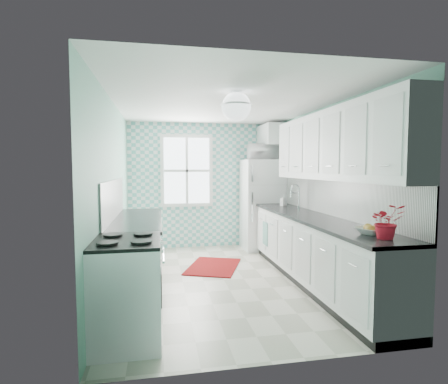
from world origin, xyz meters
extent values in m
cube|color=beige|center=(0.00, 0.00, -0.01)|extent=(3.00, 4.40, 0.02)
cube|color=white|center=(0.00, 0.00, 2.51)|extent=(3.00, 4.40, 0.02)
cube|color=#75B7A1|center=(0.00, 2.21, 1.25)|extent=(3.00, 0.02, 2.50)
cube|color=#75B7A1|center=(0.00, -2.21, 1.25)|extent=(3.00, 0.02, 2.50)
cube|color=#75B7A1|center=(-1.51, 0.00, 1.25)|extent=(0.02, 4.40, 2.50)
cube|color=#75B7A1|center=(1.51, 0.00, 1.25)|extent=(0.02, 4.40, 2.50)
cube|color=#5EB7B1|center=(0.00, 2.19, 1.25)|extent=(3.00, 0.01, 2.50)
cube|color=white|center=(-0.35, 2.17, 1.55)|extent=(1.04, 0.05, 1.44)
cube|color=white|center=(-0.35, 2.15, 1.55)|extent=(0.90, 0.02, 1.30)
cube|color=white|center=(1.49, -0.40, 1.20)|extent=(0.02, 3.60, 0.51)
cube|color=white|center=(-1.49, -0.07, 1.20)|extent=(0.02, 2.15, 0.51)
cube|color=white|center=(1.33, -0.60, 1.90)|extent=(0.33, 3.20, 0.90)
cube|color=white|center=(1.30, 1.83, 2.25)|extent=(0.40, 0.74, 0.40)
cylinder|color=silver|center=(0.00, -0.80, 2.48)|extent=(0.14, 0.14, 0.04)
cylinder|color=silver|center=(0.00, -0.80, 2.41)|extent=(0.02, 0.02, 0.12)
sphere|color=white|center=(0.00, -0.80, 2.32)|extent=(0.34, 0.34, 0.34)
cube|color=white|center=(1.20, -0.40, 0.45)|extent=(0.60, 3.60, 0.90)
cube|color=black|center=(1.19, -0.40, 0.92)|extent=(0.63, 3.60, 0.04)
cube|color=white|center=(-1.20, -0.07, 0.45)|extent=(0.60, 2.15, 0.90)
cube|color=black|center=(-1.19, -0.07, 0.92)|extent=(0.63, 2.15, 0.04)
cube|color=white|center=(1.11, 1.79, 0.88)|extent=(0.77, 0.73, 1.77)
cube|color=silver|center=(1.11, 1.42, 1.29)|extent=(0.75, 0.01, 0.02)
cube|color=silver|center=(0.80, 1.40, 1.50)|extent=(0.03, 0.03, 0.30)
cube|color=silver|center=(0.80, 1.40, 0.88)|extent=(0.03, 0.03, 0.54)
cube|color=white|center=(-1.20, -1.55, 0.47)|extent=(0.61, 0.78, 0.92)
cube|color=black|center=(-1.20, -1.55, 0.93)|extent=(0.61, 0.78, 0.03)
cube|color=black|center=(-0.89, -1.55, 0.53)|extent=(0.01, 0.51, 0.31)
cube|color=silver|center=(1.20, 0.56, 0.92)|extent=(0.45, 0.38, 0.12)
cylinder|color=silver|center=(1.36, 0.56, 1.12)|extent=(0.02, 0.02, 0.30)
torus|color=silver|center=(1.30, 0.56, 1.31)|extent=(0.16, 0.02, 0.16)
cube|color=maroon|center=(-0.05, 0.68, 0.01)|extent=(1.09, 1.27, 0.02)
cube|color=#4AAC9B|center=(0.89, 0.86, 0.48)|extent=(0.09, 0.26, 0.39)
imported|color=white|center=(1.20, -1.69, 0.98)|extent=(0.36, 0.36, 0.07)
imported|color=#B0301D|center=(1.20, -1.92, 1.11)|extent=(0.36, 0.33, 0.34)
imported|color=#94A6B9|center=(1.25, 0.98, 1.04)|extent=(0.11, 0.12, 0.20)
imported|color=silver|center=(1.11, 1.79, 1.92)|extent=(0.55, 0.38, 0.31)
camera|label=1|loc=(-0.90, -4.83, 1.61)|focal=28.00mm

